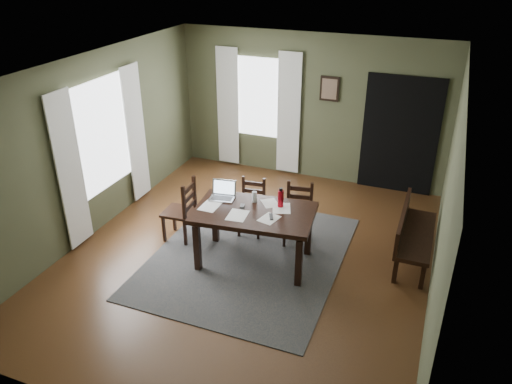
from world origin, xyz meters
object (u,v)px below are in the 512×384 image
at_px(bench, 411,231).
at_px(water_bottle, 281,198).
at_px(chair_end, 182,211).
at_px(dining_table, 254,217).
at_px(chair_back_left, 252,207).
at_px(laptop, 223,193).
at_px(chair_back_right, 298,215).

relative_size(bench, water_bottle, 5.06).
xyz_separation_m(chair_end, water_bottle, (1.53, 0.07, 0.47)).
xyz_separation_m(dining_table, chair_back_left, (-0.34, 0.75, -0.29)).
bearing_deg(chair_end, laptop, 89.67).
bearing_deg(chair_back_left, water_bottle, -46.02).
relative_size(chair_end, bench, 0.69).
bearing_deg(laptop, dining_table, -29.70).
distance_m(bench, water_bottle, 1.89).
relative_size(chair_back_left, laptop, 2.27).
distance_m(dining_table, chair_end, 1.27).
bearing_deg(chair_end, chair_back_left, 118.88).
bearing_deg(dining_table, laptop, 152.21).
xyz_separation_m(dining_table, chair_back_right, (0.40, 0.75, -0.27)).
relative_size(chair_back_left, chair_back_right, 0.94).
bearing_deg(chair_back_right, dining_table, -126.91).
distance_m(chair_end, chair_back_right, 1.74).
bearing_deg(chair_back_left, chair_end, -154.80).
bearing_deg(water_bottle, chair_back_right, 77.32).
height_order(chair_back_right, bench, chair_back_right).
bearing_deg(chair_end, bench, 97.80).
relative_size(chair_end, laptop, 2.57).
bearing_deg(water_bottle, bench, 18.81).
bearing_deg(bench, chair_end, 101.45).
height_order(chair_back_right, laptop, laptop).
bearing_deg(laptop, chair_end, 174.81).
height_order(dining_table, laptop, laptop).
relative_size(chair_back_right, bench, 0.65).
relative_size(chair_back_left, water_bottle, 3.10).
distance_m(dining_table, laptop, 0.63).
bearing_deg(water_bottle, laptop, -177.85).
relative_size(dining_table, bench, 1.21).
distance_m(chair_back_left, bench, 2.36).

